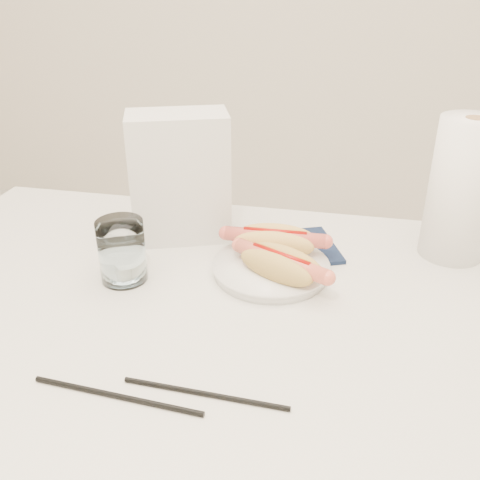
% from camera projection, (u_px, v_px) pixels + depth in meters
% --- Properties ---
extents(table, '(1.20, 0.80, 0.75)m').
position_uv_depth(table, '(220.00, 343.00, 0.85)').
color(table, silver).
rests_on(table, ground).
extents(plate, '(0.24, 0.24, 0.02)m').
position_uv_depth(plate, '(271.00, 270.00, 0.92)').
color(plate, white).
rests_on(plate, table).
extents(hotdog_left, '(0.18, 0.07, 0.05)m').
position_uv_depth(hotdog_left, '(275.00, 241.00, 0.95)').
color(hotdog_left, '#E8B85C').
rests_on(hotdog_left, plate).
extents(hotdog_right, '(0.17, 0.12, 0.05)m').
position_uv_depth(hotdog_right, '(281.00, 264.00, 0.88)').
color(hotdog_right, tan).
rests_on(hotdog_right, plate).
extents(water_glass, '(0.08, 0.08, 0.11)m').
position_uv_depth(water_glass, '(122.00, 251.00, 0.89)').
color(water_glass, white).
rests_on(water_glass, table).
extents(chopstick_near, '(0.23, 0.02, 0.01)m').
position_uv_depth(chopstick_near, '(117.00, 396.00, 0.66)').
color(chopstick_near, black).
rests_on(chopstick_near, table).
extents(chopstick_far, '(0.21, 0.01, 0.01)m').
position_uv_depth(chopstick_far, '(205.00, 394.00, 0.66)').
color(chopstick_far, black).
rests_on(chopstick_far, table).
extents(napkin_box, '(0.20, 0.16, 0.24)m').
position_uv_depth(napkin_box, '(180.00, 177.00, 1.00)').
color(napkin_box, silver).
rests_on(napkin_box, table).
extents(navy_napkin, '(0.18, 0.18, 0.01)m').
position_uv_depth(navy_napkin, '(297.00, 248.00, 1.00)').
color(navy_napkin, '#111C37').
rests_on(navy_napkin, table).
extents(paper_towel_roll, '(0.14, 0.14, 0.25)m').
position_uv_depth(paper_towel_roll, '(462.00, 190.00, 0.93)').
color(paper_towel_roll, white).
rests_on(paper_towel_roll, table).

